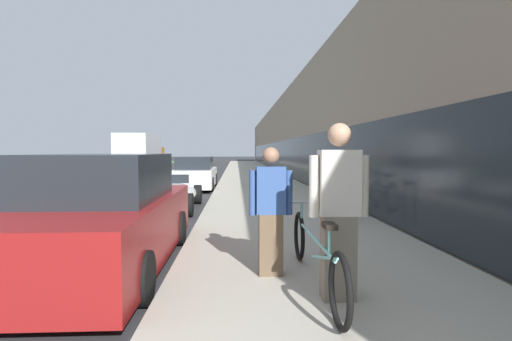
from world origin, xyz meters
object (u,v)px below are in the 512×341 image
Objects in this scene: cruiser_bike_nearest at (331,194)px; parked_sedan_curbside at (102,217)px; parked_sedan_far at (195,174)px; vintage_roadster_curbside at (167,195)px; moving_truck at (141,154)px; person_bystander at (271,211)px; tandem_bicycle at (315,254)px; person_rider at (339,211)px; bike_rack_hoop at (350,197)px.

cruiser_bike_nearest is 0.40× the size of parked_sedan_curbside.
vintage_roadster_curbside is at bearing -91.58° from parked_sedan_far.
parked_sedan_far is at bearing -67.46° from moving_truck.
moving_truck reaches higher than vintage_roadster_curbside.
cruiser_bike_nearest is at bearing -59.91° from parked_sedan_far.
cruiser_bike_nearest is 8.47m from parked_sedan_far.
person_bystander is at bearing -73.48° from moving_truck.
tandem_bicycle is at bearing -105.29° from cruiser_bike_nearest.
moving_truck is at bearing 115.38° from cruiser_bike_nearest.
parked_sedan_curbside is 11.81m from parked_sedan_far.
cruiser_bike_nearest is 0.43× the size of vintage_roadster_curbside.
person_bystander is at bearing 126.55° from person_rider.
bike_rack_hoop is (1.44, 4.56, -0.39)m from person_rider.
vintage_roadster_curbside is at bearing 148.21° from bike_rack_hoop.
vintage_roadster_curbside is 0.98× the size of parked_sedan_far.
moving_truck reaches higher than person_bystander.
bike_rack_hoop is at bearing 33.60° from parked_sedan_curbside.
vintage_roadster_curbside is at bearing 110.22° from person_bystander.
cruiser_bike_nearest is at bearing 74.71° from tandem_bicycle.
tandem_bicycle is 0.66× the size of parked_sedan_far.
person_rider is at bearing -66.41° from tandem_bicycle.
person_rider is 7.93m from vintage_roadster_curbside.
tandem_bicycle is 4.48m from bike_rack_hoop.
person_rider reaches higher than parked_sedan_far.
parked_sedan_curbside is at bearing -77.94° from moving_truck.
tandem_bicycle is 7.50m from vintage_roadster_curbside.
moving_truck reaches higher than person_rider.
moving_truck reaches higher than bike_rack_hoop.
person_bystander is (-0.46, 0.46, 0.42)m from tandem_bicycle.
person_rider is 2.13× the size of bike_rack_hoop.
vintage_roadster_curbside is (-3.01, 7.31, -0.63)m from person_rider.
person_bystander is 12.83m from parked_sedan_far.
parked_sedan_curbside reaches higher than vintage_roadster_curbside.
moving_truck is (-8.04, 26.04, 0.94)m from tandem_bicycle.
bike_rack_hoop is at bearing -66.19° from moving_truck.
parked_sedan_curbside is at bearing -90.41° from parked_sedan_far.
bike_rack_hoop is 0.20× the size of vintage_roadster_curbside.
person_bystander reaches higher than parked_sedan_curbside.
vintage_roadster_curbside is (-4.44, 2.75, -0.24)m from bike_rack_hoop.
person_bystander is 4.26m from bike_rack_hoop.
cruiser_bike_nearest is (1.58, 5.76, 0.03)m from tandem_bicycle.
bike_rack_hoop is 1.59m from cruiser_bike_nearest.
bike_rack_hoop is at bearing 69.03° from tandem_bicycle.
vintage_roadster_curbside is at bearing -74.77° from moving_truck.
person_rider reaches higher than bike_rack_hoop.
moving_truck is (-8.21, 26.42, 0.40)m from person_rider.
person_bystander reaches higher than vintage_roadster_curbside.
tandem_bicycle is 1.83× the size of person_bystander.
bike_rack_hoop is 9.88m from parked_sedan_far.
tandem_bicycle is at bearing -45.26° from person_bystander.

